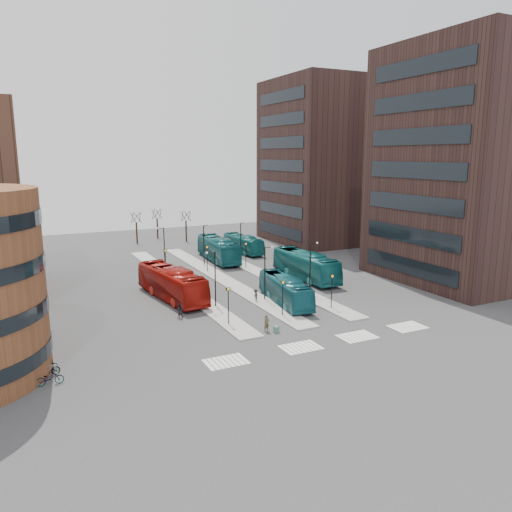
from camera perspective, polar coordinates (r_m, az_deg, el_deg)
name	(u,v)px	position (r m, az deg, el deg)	size (l,w,h in m)	color
ground	(337,362)	(41.37, 9.27, -11.88)	(160.00, 160.00, 0.00)	#323235
island_left	(178,282)	(65.57, -8.95, -3.01)	(2.50, 45.00, 0.15)	gray
island_mid	(221,278)	(67.48, -4.07, -2.48)	(2.50, 45.00, 0.15)	gray
island_right	(260,273)	(69.86, 0.50, -1.97)	(2.50, 45.00, 0.15)	gray
suitcase	(276,329)	(47.17, 2.34, -8.37)	(0.47, 0.38, 0.59)	navy
red_bus	(172,283)	(58.27, -9.62, -3.07)	(3.08, 13.17, 3.67)	#9F130C
teal_bus_a	(285,290)	(55.91, 3.35, -3.89)	(2.54, 10.87, 3.03)	#135560
teal_bus_b	(218,249)	(78.34, -4.35, 0.78)	(3.08, 13.18, 3.67)	#12555B
teal_bus_c	(305,265)	(67.01, 5.67, -1.06)	(3.08, 13.17, 3.67)	#125A5D
teal_bus_d	(243,244)	(84.73, -1.47, 1.39)	(2.53, 10.81, 3.01)	#135F60
traveller	(267,323)	(47.16, 1.22, -7.68)	(0.61, 0.40, 1.66)	#47412A
commuter_a	(179,311)	(51.56, -8.76, -6.21)	(0.74, 0.58, 1.53)	black
commuter_b	(295,304)	(53.19, 4.50, -5.48)	(0.97, 0.41, 1.66)	black
commuter_c	(256,296)	(56.45, -0.05, -4.54)	(0.95, 0.55, 1.47)	black
bicycle_near	(50,378)	(39.87, -22.49, -12.78)	(0.66, 1.90, 1.00)	gray
bicycle_mid	(48,370)	(41.31, -22.64, -11.92)	(0.48, 1.69, 1.02)	gray
bicycle_far	(48,367)	(42.19, -22.71, -11.58)	(0.54, 1.56, 0.82)	gray
crosswalk_stripes	(327,342)	(45.34, 8.17, -9.71)	(22.35, 2.40, 0.01)	silver
tower_near	(473,165)	(71.67, 23.59, 9.48)	(20.12, 20.00, 30.00)	#311E1B
tower_far	(327,162)	(97.37, 8.07, 10.57)	(20.12, 20.00, 30.00)	#311E1B
sign_poles	(239,272)	(60.51, -1.98, -1.82)	(12.45, 22.12, 3.65)	black
lamp_posts	(230,254)	(65.15, -2.94, 0.18)	(14.04, 20.24, 6.12)	black
bare_trees	(160,227)	(97.73, -10.90, 3.26)	(10.97, 8.14, 5.90)	black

